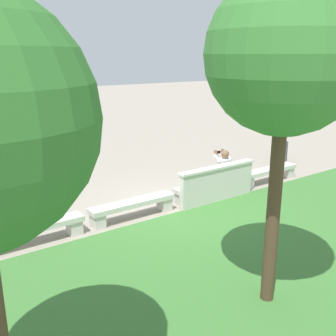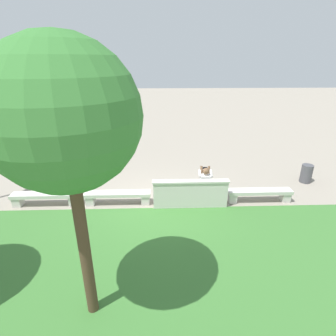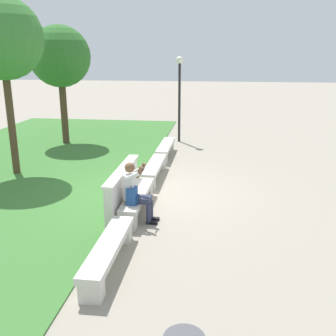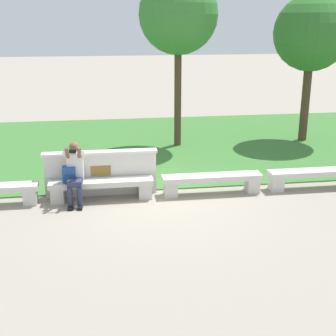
% 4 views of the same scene
% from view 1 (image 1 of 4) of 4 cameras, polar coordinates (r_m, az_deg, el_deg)
% --- Properties ---
extents(ground_plane, '(80.00, 80.00, 0.00)m').
position_cam_1_polar(ground_plane, '(10.50, 0.78, -5.70)').
color(ground_plane, gray).
extents(grass_strip, '(21.70, 8.00, 0.03)m').
position_cam_1_polar(grass_strip, '(7.77, 20.86, -15.07)').
color(grass_strip, '#3D7533').
rests_on(grass_strip, ground).
extents(bench_main, '(2.26, 0.40, 0.45)m').
position_cam_1_polar(bench_main, '(12.83, 14.34, -0.68)').
color(bench_main, beige).
rests_on(bench_main, ground).
extents(bench_near, '(2.26, 0.40, 0.45)m').
position_cam_1_polar(bench_near, '(11.13, 5.96, -2.83)').
color(bench_near, beige).
rests_on(bench_near, ground).
extents(bench_mid, '(2.26, 0.40, 0.45)m').
position_cam_1_polar(bench_mid, '(9.76, -5.13, -5.56)').
color(bench_mid, beige).
rests_on(bench_mid, ground).
extents(bench_far, '(2.26, 0.40, 0.45)m').
position_cam_1_polar(bench_far, '(8.89, -19.20, -8.67)').
color(bench_far, beige).
rests_on(bench_far, ground).
extents(backrest_wall_with_plaque, '(2.54, 0.24, 1.01)m').
position_cam_1_polar(backrest_wall_with_plaque, '(10.82, 7.17, -2.26)').
color(backrest_wall_with_plaque, beige).
rests_on(backrest_wall_with_plaque, ground).
extents(person_photographer, '(0.49, 0.74, 1.32)m').
position_cam_1_polar(person_photographer, '(11.40, 7.82, -0.17)').
color(person_photographer, black).
rests_on(person_photographer, ground).
extents(backpack, '(0.28, 0.24, 0.43)m').
position_cam_1_polar(backpack, '(11.49, 8.42, -0.64)').
color(backpack, '#234C8C').
rests_on(backpack, bench_near).
extents(tree_behind_wall, '(2.29, 2.29, 5.06)m').
position_cam_1_polar(tree_behind_wall, '(5.88, 16.73, 15.29)').
color(tree_behind_wall, '#4C3826').
rests_on(tree_behind_wall, ground).
extents(trash_bin, '(0.44, 0.44, 0.75)m').
position_cam_1_polar(trash_bin, '(15.59, 16.16, 2.39)').
color(trash_bin, '#4C4C51').
rests_on(trash_bin, ground).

